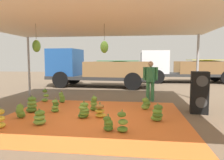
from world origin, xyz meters
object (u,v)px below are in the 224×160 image
(speaker_stack, at_px, (199,92))
(banana_bunch_4, at_px, (45,96))
(banana_bunch_8, at_px, (122,123))
(banana_bunch_11, at_px, (32,105))
(banana_bunch_12, at_px, (84,111))
(cargo_truck_far, at_px, (184,67))
(banana_bunch_9, at_px, (100,111))
(banana_bunch_10, at_px, (20,112))
(banana_bunch_13, at_px, (94,104))
(worker_0, at_px, (150,78))
(banana_bunch_1, at_px, (40,118))
(banana_bunch_3, at_px, (108,124))
(cargo_truck_main, at_px, (95,68))
(banana_bunch_6, at_px, (157,113))
(banana_bunch_5, at_px, (62,98))
(banana_bunch_7, at_px, (0,119))
(banana_bunch_0, at_px, (55,106))
(banana_bunch_2, at_px, (146,104))

(speaker_stack, bearing_deg, banana_bunch_4, 169.40)
(banana_bunch_8, bearing_deg, banana_bunch_4, 136.99)
(banana_bunch_11, distance_m, banana_bunch_12, 1.89)
(banana_bunch_11, height_order, cargo_truck_far, cargo_truck_far)
(banana_bunch_8, bearing_deg, banana_bunch_9, 122.95)
(banana_bunch_10, height_order, banana_bunch_13, banana_bunch_13)
(banana_bunch_12, relative_size, worker_0, 0.30)
(banana_bunch_1, bearing_deg, banana_bunch_11, 125.65)
(banana_bunch_3, height_order, banana_bunch_9, banana_bunch_9)
(cargo_truck_main, bearing_deg, banana_bunch_6, -65.70)
(speaker_stack, bearing_deg, banana_bunch_12, -163.28)
(banana_bunch_3, xyz_separation_m, banana_bunch_8, (0.34, -0.03, 0.05))
(banana_bunch_5, xyz_separation_m, banana_bunch_7, (-0.37, -3.20, 0.02))
(banana_bunch_1, relative_size, banana_bunch_12, 0.84)
(banana_bunch_12, bearing_deg, banana_bunch_13, 82.48)
(banana_bunch_6, height_order, cargo_truck_far, cargo_truck_far)
(banana_bunch_6, bearing_deg, banana_bunch_0, 169.22)
(banana_bunch_3, relative_size, cargo_truck_far, 0.06)
(speaker_stack, bearing_deg, cargo_truck_main, 127.31)
(worker_0, bearing_deg, banana_bunch_12, -126.26)
(banana_bunch_0, distance_m, banana_bunch_4, 1.89)
(banana_bunch_6, bearing_deg, speaker_stack, 38.18)
(banana_bunch_6, distance_m, banana_bunch_13, 2.18)
(banana_bunch_0, bearing_deg, banana_bunch_6, -10.78)
(banana_bunch_8, height_order, cargo_truck_main, cargo_truck_main)
(banana_bunch_0, bearing_deg, banana_bunch_11, -170.79)
(banana_bunch_10, xyz_separation_m, cargo_truck_main, (0.64, 7.46, 0.97))
(banana_bunch_1, height_order, banana_bunch_12, banana_bunch_12)
(banana_bunch_1, xyz_separation_m, banana_bunch_3, (1.84, -0.24, -0.01))
(banana_bunch_3, distance_m, cargo_truck_main, 8.50)
(cargo_truck_far, bearing_deg, banana_bunch_6, -105.33)
(banana_bunch_2, relative_size, banana_bunch_5, 0.93)
(banana_bunch_10, bearing_deg, banana_bunch_12, 8.40)
(banana_bunch_10, height_order, worker_0, worker_0)
(banana_bunch_11, bearing_deg, banana_bunch_6, -7.09)
(banana_bunch_6, bearing_deg, banana_bunch_10, -176.89)
(banana_bunch_11, relative_size, speaker_stack, 0.42)
(banana_bunch_8, bearing_deg, banana_bunch_10, 165.83)
(worker_0, bearing_deg, banana_bunch_10, -141.54)
(banana_bunch_8, height_order, cargo_truck_far, cargo_truck_far)
(banana_bunch_6, relative_size, banana_bunch_7, 0.95)
(banana_bunch_11, height_order, banana_bunch_12, banana_bunch_11)
(banana_bunch_0, bearing_deg, banana_bunch_13, 14.64)
(banana_bunch_3, relative_size, banana_bunch_9, 0.90)
(banana_bunch_1, distance_m, banana_bunch_9, 1.69)
(cargo_truck_main, bearing_deg, banana_bunch_12, -80.69)
(banana_bunch_11, xyz_separation_m, cargo_truck_far, (6.85, 10.14, 0.94))
(banana_bunch_7, relative_size, banana_bunch_12, 1.04)
(banana_bunch_1, bearing_deg, banana_bunch_10, 149.59)
(cargo_truck_far, bearing_deg, banana_bunch_3, -109.73)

